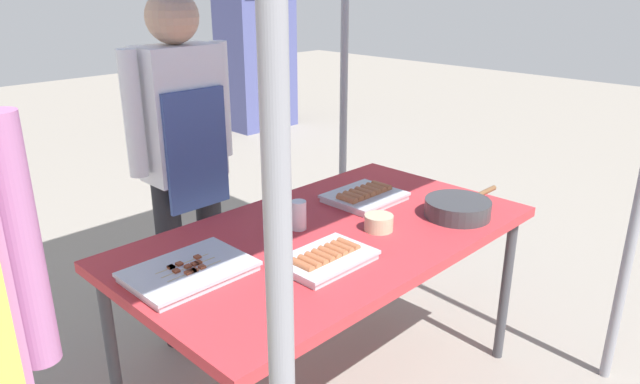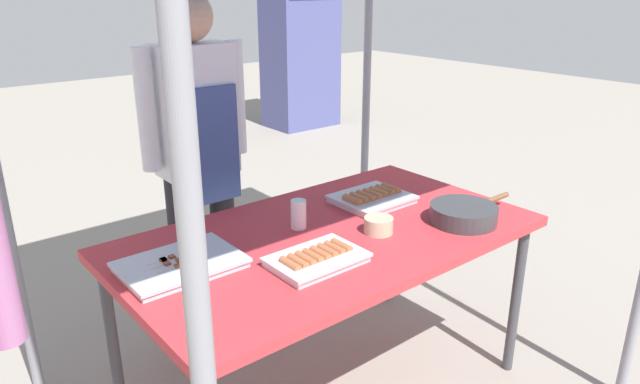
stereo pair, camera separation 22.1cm
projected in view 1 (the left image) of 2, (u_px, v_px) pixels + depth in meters
The scene contains 9 objects.
stall_table at pixel (329, 244), 2.25m from camera, with size 1.60×0.90×0.75m.
tray_grilled_sausages at pixel (326, 259), 1.97m from camera, with size 0.32×0.22×0.05m.
tray_meat_skewers at pixel (189, 271), 1.89m from camera, with size 0.39×0.28×0.04m.
tray_pork_links at pixel (365, 196), 2.53m from camera, with size 0.31×0.27×0.05m.
cooking_wok at pixel (458, 207), 2.36m from camera, with size 0.43×0.27×0.07m.
condiment_bowl at pixel (379, 223), 2.24m from camera, with size 0.11×0.11×0.06m, color #BFB28C.
drink_cup_near_edge at pixel (299, 215), 2.24m from camera, with size 0.06×0.06×0.12m, color white.
vendor_woman at pixel (183, 146), 2.57m from camera, with size 0.52×0.23×1.63m.
neighbor_stall_left at pixel (255, 36), 6.62m from camera, with size 0.78×0.59×2.09m.
Camera 1 is at (-1.48, -1.41, 1.66)m, focal length 32.59 mm.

